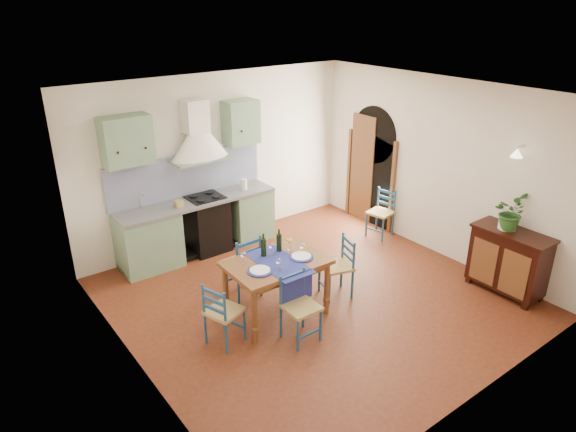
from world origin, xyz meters
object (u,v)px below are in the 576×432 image
object	(u,v)px
potted_plant	(510,212)
sideboard	(508,259)
dining_table	(277,268)
chair_near	(299,307)

from	to	relation	value
potted_plant	sideboard	bearing A→B (deg)	-94.73
dining_table	potted_plant	distance (m)	3.26
sideboard	dining_table	bearing A→B (deg)	153.39
chair_near	dining_table	bearing A→B (deg)	82.56
sideboard	potted_plant	size ratio (longest dim) A/B	2.12
chair_near	potted_plant	world-z (taller)	potted_plant
dining_table	sideboard	distance (m)	3.27
chair_near	sideboard	distance (m)	3.12
chair_near	potted_plant	size ratio (longest dim) A/B	1.74
dining_table	potted_plant	size ratio (longest dim) A/B	2.58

